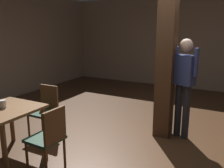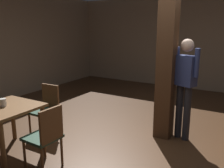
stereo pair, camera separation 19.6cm
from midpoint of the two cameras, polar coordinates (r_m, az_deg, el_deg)
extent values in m
plane|color=#422816|center=(4.22, 1.84, -13.92)|extent=(10.80, 10.80, 0.00)
cube|color=gray|center=(8.06, 16.58, 8.94)|extent=(8.00, 0.10, 2.80)
cube|color=#422816|center=(4.30, 10.98, 5.94)|extent=(0.28, 0.28, 2.80)
cube|color=brown|center=(4.00, -24.39, -5.29)|extent=(0.87, 0.87, 0.04)
cylinder|color=brown|center=(4.09, -16.61, -9.92)|extent=(0.07, 0.07, 0.72)
cylinder|color=brown|center=(4.60, -23.13, -7.79)|extent=(0.07, 0.07, 0.72)
cylinder|color=brown|center=(3.66, -24.85, -13.42)|extent=(0.07, 0.07, 0.72)
cube|color=#1E3828|center=(4.55, -16.78, -6.28)|extent=(0.43, 0.43, 0.04)
cube|color=brown|center=(4.62, -15.31, -2.99)|extent=(0.38, 0.04, 0.45)
cylinder|color=brown|center=(4.40, -16.53, -10.09)|extent=(0.04, 0.04, 0.43)
cylinder|color=brown|center=(4.64, -19.69, -9.11)|extent=(0.04, 0.04, 0.43)
cylinder|color=brown|center=(4.64, -13.51, -8.69)|extent=(0.04, 0.04, 0.43)
cylinder|color=brown|center=(4.86, -16.66, -7.84)|extent=(0.04, 0.04, 0.43)
cube|color=#1E3828|center=(3.55, -16.64, -11.92)|extent=(0.44, 0.44, 0.04)
cube|color=brown|center=(3.33, -14.62, -9.28)|extent=(0.05, 0.38, 0.45)
cylinder|color=brown|center=(3.67, -20.39, -15.26)|extent=(0.04, 0.04, 0.43)
cylinder|color=brown|center=(3.87, -16.28, -13.41)|extent=(0.04, 0.04, 0.43)
cylinder|color=brown|center=(3.44, -16.53, -17.06)|extent=(0.04, 0.04, 0.43)
cylinder|color=brown|center=(3.65, -12.38, -14.93)|extent=(0.04, 0.04, 0.43)
cylinder|color=beige|center=(4.01, -25.00, -4.16)|extent=(0.09, 0.09, 0.11)
cube|color=navy|center=(4.32, 15.08, 3.09)|extent=(0.39, 0.31, 0.50)
sphere|color=beige|center=(4.27, 15.41, 8.58)|extent=(0.27, 0.27, 0.21)
cylinder|color=#232328|center=(4.46, 15.37, -6.26)|extent=(0.16, 0.16, 0.95)
cylinder|color=#232328|center=(4.55, 13.70, -5.79)|extent=(0.16, 0.16, 0.95)
cylinder|color=navy|center=(4.20, 17.38, 4.72)|extent=(0.10, 0.10, 0.46)
cylinder|color=navy|center=(4.41, 13.12, 5.37)|extent=(0.10, 0.10, 0.46)
camera|label=1|loc=(0.10, -91.33, -0.31)|focal=40.00mm
camera|label=2|loc=(0.10, 88.67, 0.31)|focal=40.00mm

